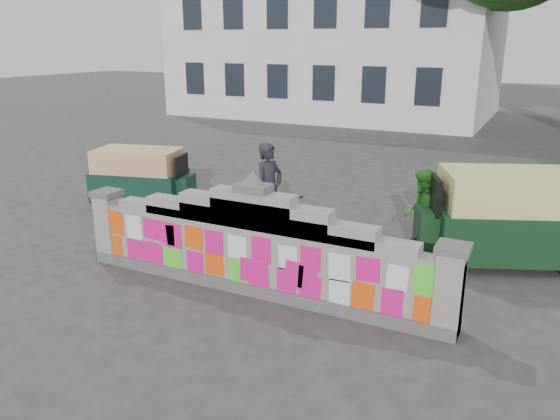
{
  "coord_description": "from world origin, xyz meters",
  "views": [
    {
      "loc": [
        3.98,
        -7.02,
        3.9
      ],
      "look_at": [
        -0.04,
        1.0,
        1.1
      ],
      "focal_mm": 35.0,
      "sensor_mm": 36.0,
      "label": 1
    }
  ],
  "objects_px": {
    "cyclist_bike": "(269,220)",
    "rickshaw_left": "(142,177)",
    "rickshaw_right": "(506,217)",
    "cyclist_rider": "(269,202)",
    "pedestrian": "(421,213)"
  },
  "relations": [
    {
      "from": "cyclist_bike",
      "to": "rickshaw_right",
      "type": "relative_size",
      "value": 0.65
    },
    {
      "from": "cyclist_bike",
      "to": "cyclist_rider",
      "type": "xyz_separation_m",
      "value": [
        0.0,
        0.0,
        0.37
      ]
    },
    {
      "from": "cyclist_rider",
      "to": "pedestrian",
      "type": "height_order",
      "value": "cyclist_rider"
    },
    {
      "from": "cyclist_bike",
      "to": "rickshaw_left",
      "type": "height_order",
      "value": "rickshaw_left"
    },
    {
      "from": "cyclist_bike",
      "to": "rickshaw_right",
      "type": "bearing_deg",
      "value": -59.15
    },
    {
      "from": "cyclist_rider",
      "to": "rickshaw_left",
      "type": "bearing_deg",
      "value": 90.32
    },
    {
      "from": "cyclist_bike",
      "to": "pedestrian",
      "type": "bearing_deg",
      "value": -56.22
    },
    {
      "from": "cyclist_bike",
      "to": "rickshaw_left",
      "type": "bearing_deg",
      "value": 90.32
    },
    {
      "from": "rickshaw_left",
      "to": "rickshaw_right",
      "type": "height_order",
      "value": "rickshaw_right"
    },
    {
      "from": "rickshaw_right",
      "to": "pedestrian",
      "type": "bearing_deg",
      "value": -12.53
    },
    {
      "from": "cyclist_rider",
      "to": "rickshaw_right",
      "type": "distance_m",
      "value": 4.34
    },
    {
      "from": "rickshaw_right",
      "to": "rickshaw_left",
      "type": "bearing_deg",
      "value": -21.85
    },
    {
      "from": "cyclist_rider",
      "to": "rickshaw_left",
      "type": "relative_size",
      "value": 0.7
    },
    {
      "from": "pedestrian",
      "to": "rickshaw_left",
      "type": "height_order",
      "value": "pedestrian"
    },
    {
      "from": "cyclist_rider",
      "to": "pedestrian",
      "type": "xyz_separation_m",
      "value": [
        2.73,
        0.92,
        -0.09
      ]
    }
  ]
}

